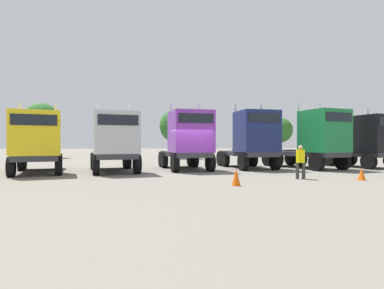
{
  "coord_description": "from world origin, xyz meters",
  "views": [
    {
      "loc": [
        -3.7,
        -17.55,
        1.67
      ],
      "look_at": [
        0.52,
        2.33,
        1.64
      ],
      "focal_mm": 28.79,
      "sensor_mm": 36.0,
      "label": 1
    }
  ],
  "objects_px": {
    "semi_truck_purple": "(188,140)",
    "semi_truck_black": "(367,141)",
    "semi_truck_yellow": "(37,142)",
    "semi_truck_navy": "(252,139)",
    "visitor_in_hivis": "(300,160)",
    "traffic_cone_far": "(362,174)",
    "semi_truck_silver": "(115,142)",
    "semi_truck_green": "(316,139)",
    "traffic_cone_mid": "(236,177)"
  },
  "relations": [
    {
      "from": "semi_truck_yellow",
      "to": "traffic_cone_far",
      "type": "height_order",
      "value": "semi_truck_yellow"
    },
    {
      "from": "semi_truck_green",
      "to": "semi_truck_black",
      "type": "xyz_separation_m",
      "value": [
        4.17,
        0.3,
        -0.11
      ]
    },
    {
      "from": "semi_truck_yellow",
      "to": "semi_truck_green",
      "type": "distance_m",
      "value": 17.23
    },
    {
      "from": "traffic_cone_far",
      "to": "semi_truck_yellow",
      "type": "bearing_deg",
      "value": 158.02
    },
    {
      "from": "semi_truck_purple",
      "to": "traffic_cone_far",
      "type": "bearing_deg",
      "value": 41.71
    },
    {
      "from": "semi_truck_yellow",
      "to": "visitor_in_hivis",
      "type": "relative_size",
      "value": 4.13
    },
    {
      "from": "semi_truck_black",
      "to": "traffic_cone_far",
      "type": "height_order",
      "value": "semi_truck_black"
    },
    {
      "from": "semi_truck_silver",
      "to": "semi_truck_green",
      "type": "relative_size",
      "value": 0.98
    },
    {
      "from": "semi_truck_navy",
      "to": "traffic_cone_mid",
      "type": "height_order",
      "value": "semi_truck_navy"
    },
    {
      "from": "semi_truck_black",
      "to": "traffic_cone_mid",
      "type": "xyz_separation_m",
      "value": [
        -12.24,
        -6.94,
        -1.54
      ]
    },
    {
      "from": "semi_truck_yellow",
      "to": "semi_truck_navy",
      "type": "distance_m",
      "value": 13.11
    },
    {
      "from": "semi_truck_black",
      "to": "traffic_cone_far",
      "type": "distance_m",
      "value": 8.81
    },
    {
      "from": "semi_truck_navy",
      "to": "traffic_cone_far",
      "type": "height_order",
      "value": "semi_truck_navy"
    },
    {
      "from": "traffic_cone_mid",
      "to": "semi_truck_yellow",
      "type": "bearing_deg",
      "value": 143.2
    },
    {
      "from": "semi_truck_black",
      "to": "traffic_cone_far",
      "type": "relative_size",
      "value": 10.62
    },
    {
      "from": "semi_truck_purple",
      "to": "semi_truck_black",
      "type": "bearing_deg",
      "value": 84.56
    },
    {
      "from": "semi_truck_yellow",
      "to": "semi_truck_silver",
      "type": "height_order",
      "value": "semi_truck_silver"
    },
    {
      "from": "semi_truck_green",
      "to": "semi_truck_black",
      "type": "distance_m",
      "value": 4.18
    },
    {
      "from": "semi_truck_green",
      "to": "traffic_cone_mid",
      "type": "bearing_deg",
      "value": -61.4
    },
    {
      "from": "semi_truck_silver",
      "to": "traffic_cone_far",
      "type": "distance_m",
      "value": 12.98
    },
    {
      "from": "semi_truck_yellow",
      "to": "semi_truck_purple",
      "type": "xyz_separation_m",
      "value": [
        8.68,
        0.58,
        0.17
      ]
    },
    {
      "from": "traffic_cone_mid",
      "to": "semi_truck_purple",
      "type": "bearing_deg",
      "value": 93.71
    },
    {
      "from": "semi_truck_yellow",
      "to": "visitor_in_hivis",
      "type": "distance_m",
      "value": 14.04
    },
    {
      "from": "semi_truck_silver",
      "to": "semi_truck_green",
      "type": "xyz_separation_m",
      "value": [
        13.03,
        -0.17,
        0.2
      ]
    },
    {
      "from": "semi_truck_purple",
      "to": "visitor_in_hivis",
      "type": "height_order",
      "value": "semi_truck_purple"
    },
    {
      "from": "semi_truck_purple",
      "to": "traffic_cone_mid",
      "type": "bearing_deg",
      "value": 0.47
    },
    {
      "from": "semi_truck_silver",
      "to": "semi_truck_navy",
      "type": "relative_size",
      "value": 1.08
    },
    {
      "from": "semi_truck_silver",
      "to": "traffic_cone_mid",
      "type": "height_order",
      "value": "semi_truck_silver"
    },
    {
      "from": "semi_truck_yellow",
      "to": "visitor_in_hivis",
      "type": "height_order",
      "value": "semi_truck_yellow"
    },
    {
      "from": "semi_truck_yellow",
      "to": "traffic_cone_mid",
      "type": "bearing_deg",
      "value": 42.52
    },
    {
      "from": "semi_truck_navy",
      "to": "semi_truck_black",
      "type": "distance_m",
      "value": 8.34
    },
    {
      "from": "semi_truck_yellow",
      "to": "visitor_in_hivis",
      "type": "bearing_deg",
      "value": 57.42
    },
    {
      "from": "semi_truck_yellow",
      "to": "semi_truck_purple",
      "type": "height_order",
      "value": "semi_truck_purple"
    },
    {
      "from": "semi_truck_navy",
      "to": "visitor_in_hivis",
      "type": "xyz_separation_m",
      "value": [
        -0.09,
        -5.95,
        -1.06
      ]
    },
    {
      "from": "semi_truck_navy",
      "to": "semi_truck_green",
      "type": "distance_m",
      "value": 4.25
    },
    {
      "from": "semi_truck_green",
      "to": "semi_truck_purple",
      "type": "bearing_deg",
      "value": -106.11
    },
    {
      "from": "visitor_in_hivis",
      "to": "traffic_cone_mid",
      "type": "bearing_deg",
      "value": -44.38
    },
    {
      "from": "semi_truck_purple",
      "to": "traffic_cone_mid",
      "type": "distance_m",
      "value": 7.61
    },
    {
      "from": "semi_truck_navy",
      "to": "semi_truck_green",
      "type": "bearing_deg",
      "value": 76.59
    },
    {
      "from": "semi_truck_black",
      "to": "traffic_cone_mid",
      "type": "bearing_deg",
      "value": -70.07
    },
    {
      "from": "semi_truck_yellow",
      "to": "semi_truck_navy",
      "type": "bearing_deg",
      "value": 82.48
    },
    {
      "from": "semi_truck_yellow",
      "to": "semi_truck_silver",
      "type": "relative_size",
      "value": 1.05
    },
    {
      "from": "visitor_in_hivis",
      "to": "traffic_cone_far",
      "type": "relative_size",
      "value": 2.85
    },
    {
      "from": "semi_truck_silver",
      "to": "semi_truck_navy",
      "type": "xyz_separation_m",
      "value": [
        8.89,
        0.77,
        0.19
      ]
    },
    {
      "from": "semi_truck_black",
      "to": "visitor_in_hivis",
      "type": "distance_m",
      "value": 9.99
    },
    {
      "from": "semi_truck_yellow",
      "to": "traffic_cone_far",
      "type": "distance_m",
      "value": 16.78
    },
    {
      "from": "semi_truck_silver",
      "to": "semi_truck_black",
      "type": "relative_size",
      "value": 1.06
    },
    {
      "from": "semi_truck_yellow",
      "to": "semi_truck_silver",
      "type": "xyz_separation_m",
      "value": [
        4.2,
        -0.04,
        0.01
      ]
    },
    {
      "from": "semi_truck_navy",
      "to": "visitor_in_hivis",
      "type": "distance_m",
      "value": 6.04
    },
    {
      "from": "semi_truck_silver",
      "to": "traffic_cone_far",
      "type": "xyz_separation_m",
      "value": [
        11.3,
        -6.21,
        -1.51
      ]
    }
  ]
}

